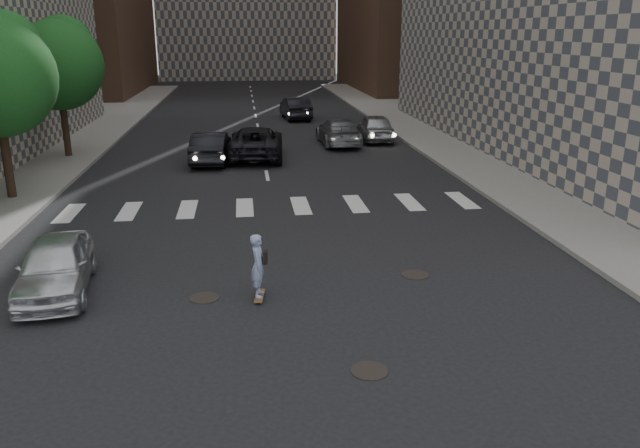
{
  "coord_description": "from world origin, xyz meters",
  "views": [
    {
      "loc": [
        -0.95,
        -12.47,
        6.0
      ],
      "look_at": [
        0.9,
        2.54,
        1.3
      ],
      "focal_mm": 35.0,
      "sensor_mm": 36.0,
      "label": 1
    }
  ],
  "objects_px": {
    "tree_c": "(59,61)",
    "silver_sedan": "(55,266)",
    "skateboarder": "(259,265)",
    "traffic_car_e": "(296,108)",
    "traffic_car_a": "(211,147)",
    "traffic_car_b": "(338,132)",
    "traffic_car_d": "(375,127)",
    "traffic_car_c": "(256,142)"
  },
  "relations": [
    {
      "from": "tree_c",
      "to": "traffic_car_d",
      "type": "relative_size",
      "value": 1.49
    },
    {
      "from": "traffic_car_a",
      "to": "skateboarder",
      "type": "bearing_deg",
      "value": 100.02
    },
    {
      "from": "skateboarder",
      "to": "traffic_car_e",
      "type": "height_order",
      "value": "skateboarder"
    },
    {
      "from": "skateboarder",
      "to": "traffic_car_d",
      "type": "relative_size",
      "value": 0.36
    },
    {
      "from": "silver_sedan",
      "to": "traffic_car_b",
      "type": "bearing_deg",
      "value": 56.36
    },
    {
      "from": "traffic_car_b",
      "to": "traffic_car_d",
      "type": "relative_size",
      "value": 1.11
    },
    {
      "from": "tree_c",
      "to": "silver_sedan",
      "type": "height_order",
      "value": "tree_c"
    },
    {
      "from": "traffic_car_e",
      "to": "skateboarder",
      "type": "bearing_deg",
      "value": 78.33
    },
    {
      "from": "tree_c",
      "to": "traffic_car_b",
      "type": "bearing_deg",
      "value": 8.63
    },
    {
      "from": "traffic_car_b",
      "to": "traffic_car_c",
      "type": "distance_m",
      "value": 5.6
    },
    {
      "from": "tree_c",
      "to": "silver_sedan",
      "type": "bearing_deg",
      "value": -77.01
    },
    {
      "from": "traffic_car_c",
      "to": "traffic_car_d",
      "type": "xyz_separation_m",
      "value": [
        6.86,
        4.33,
        -0.02
      ]
    },
    {
      "from": "traffic_car_a",
      "to": "traffic_car_c",
      "type": "bearing_deg",
      "value": -153.73
    },
    {
      "from": "traffic_car_b",
      "to": "skateboarder",
      "type": "bearing_deg",
      "value": 74.95
    },
    {
      "from": "tree_c",
      "to": "silver_sedan",
      "type": "xyz_separation_m",
      "value": [
        3.95,
        -17.14,
        -3.98
      ]
    },
    {
      "from": "skateboarder",
      "to": "traffic_car_e",
      "type": "xyz_separation_m",
      "value": [
        3.5,
        30.98,
        -0.06
      ]
    },
    {
      "from": "silver_sedan",
      "to": "traffic_car_e",
      "type": "height_order",
      "value": "traffic_car_e"
    },
    {
      "from": "traffic_car_c",
      "to": "traffic_car_d",
      "type": "distance_m",
      "value": 8.12
    },
    {
      "from": "skateboarder",
      "to": "silver_sedan",
      "type": "relative_size",
      "value": 0.41
    },
    {
      "from": "traffic_car_c",
      "to": "traffic_car_d",
      "type": "bearing_deg",
      "value": -144.15
    },
    {
      "from": "tree_c",
      "to": "traffic_car_c",
      "type": "distance_m",
      "value": 9.95
    },
    {
      "from": "silver_sedan",
      "to": "traffic_car_a",
      "type": "xyz_separation_m",
      "value": [
        3.0,
        15.11,
        0.07
      ]
    },
    {
      "from": "skateboarder",
      "to": "traffic_car_d",
      "type": "bearing_deg",
      "value": 78.16
    },
    {
      "from": "silver_sedan",
      "to": "traffic_car_b",
      "type": "xyz_separation_m",
      "value": [
        9.72,
        19.21,
        0.05
      ]
    },
    {
      "from": "skateboarder",
      "to": "traffic_car_c",
      "type": "distance_m",
      "value": 16.99
    },
    {
      "from": "traffic_car_b",
      "to": "traffic_car_e",
      "type": "bearing_deg",
      "value": -83.74
    },
    {
      "from": "skateboarder",
      "to": "silver_sedan",
      "type": "bearing_deg",
      "value": 175.25
    },
    {
      "from": "traffic_car_a",
      "to": "traffic_car_b",
      "type": "relative_size",
      "value": 0.91
    },
    {
      "from": "traffic_car_c",
      "to": "traffic_car_e",
      "type": "height_order",
      "value": "traffic_car_e"
    },
    {
      "from": "traffic_car_c",
      "to": "skateboarder",
      "type": "bearing_deg",
      "value": 92.4
    },
    {
      "from": "skateboarder",
      "to": "traffic_car_d",
      "type": "distance_m",
      "value": 22.5
    },
    {
      "from": "skateboarder",
      "to": "traffic_car_b",
      "type": "relative_size",
      "value": 0.32
    },
    {
      "from": "traffic_car_c",
      "to": "traffic_car_e",
      "type": "relative_size",
      "value": 1.18
    },
    {
      "from": "traffic_car_a",
      "to": "traffic_car_d",
      "type": "height_order",
      "value": "traffic_car_d"
    },
    {
      "from": "skateboarder",
      "to": "traffic_car_d",
      "type": "xyz_separation_m",
      "value": [
        7.21,
        21.32,
        -0.07
      ]
    },
    {
      "from": "tree_c",
      "to": "traffic_car_a",
      "type": "distance_m",
      "value": 8.23
    },
    {
      "from": "tree_c",
      "to": "traffic_car_d",
      "type": "xyz_separation_m",
      "value": [
        15.95,
        3.2,
        -3.89
      ]
    },
    {
      "from": "tree_c",
      "to": "silver_sedan",
      "type": "relative_size",
      "value": 1.69
    },
    {
      "from": "traffic_car_a",
      "to": "traffic_car_e",
      "type": "distance_m",
      "value": 15.8
    },
    {
      "from": "tree_c",
      "to": "skateboarder",
      "type": "height_order",
      "value": "tree_c"
    },
    {
      "from": "traffic_car_b",
      "to": "traffic_car_e",
      "type": "xyz_separation_m",
      "value": [
        -1.44,
        10.79,
        0.06
      ]
    },
    {
      "from": "silver_sedan",
      "to": "traffic_car_a",
      "type": "bearing_deg",
      "value": 71.96
    }
  ]
}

